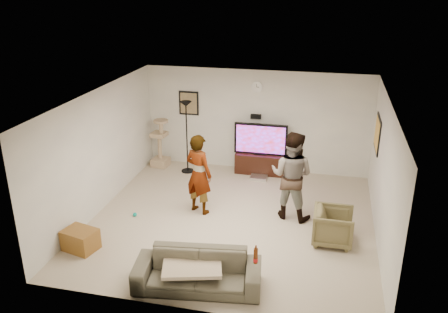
% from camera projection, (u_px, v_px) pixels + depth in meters
% --- Properties ---
extents(floor, '(5.50, 5.50, 0.02)m').
position_uv_depth(floor, '(232.00, 220.00, 9.31)').
color(floor, '#BBAC8F').
rests_on(floor, ground).
extents(ceiling, '(5.50, 5.50, 0.02)m').
position_uv_depth(ceiling, '(233.00, 97.00, 8.39)').
color(ceiling, silver).
rests_on(ceiling, wall_back).
extents(wall_back, '(5.50, 0.04, 2.50)m').
position_uv_depth(wall_back, '(256.00, 121.00, 11.34)').
color(wall_back, silver).
rests_on(wall_back, floor).
extents(wall_front, '(5.50, 0.04, 2.50)m').
position_uv_depth(wall_front, '(190.00, 235.00, 6.35)').
color(wall_front, silver).
rests_on(wall_front, floor).
extents(wall_left, '(0.04, 5.50, 2.50)m').
position_uv_depth(wall_left, '(100.00, 151.00, 9.43)').
color(wall_left, silver).
rests_on(wall_left, floor).
extents(wall_right, '(0.04, 5.50, 2.50)m').
position_uv_depth(wall_right, '(384.00, 175.00, 8.27)').
color(wall_right, silver).
rests_on(wall_right, floor).
extents(wall_clock, '(0.26, 0.04, 0.26)m').
position_uv_depth(wall_clock, '(257.00, 87.00, 11.01)').
color(wall_clock, silver).
rests_on(wall_clock, wall_back).
extents(wall_speaker, '(0.25, 0.10, 0.10)m').
position_uv_depth(wall_speaker, '(256.00, 117.00, 11.24)').
color(wall_speaker, black).
rests_on(wall_speaker, wall_back).
extents(picture_back, '(0.42, 0.03, 0.52)m').
position_uv_depth(picture_back, '(189.00, 103.00, 11.56)').
color(picture_back, olive).
rests_on(picture_back, wall_back).
extents(picture_right, '(0.03, 0.78, 0.62)m').
position_uv_depth(picture_right, '(377.00, 134.00, 9.63)').
color(picture_right, gold).
rests_on(picture_right, wall_right).
extents(tv_stand, '(1.19, 0.45, 0.50)m').
position_uv_depth(tv_stand, '(260.00, 163.00, 11.45)').
color(tv_stand, black).
rests_on(tv_stand, floor).
extents(console_box, '(0.40, 0.30, 0.07)m').
position_uv_depth(console_box, '(259.00, 178.00, 11.16)').
color(console_box, silver).
rests_on(console_box, floor).
extents(tv, '(1.28, 0.08, 0.76)m').
position_uv_depth(tv, '(261.00, 139.00, 11.22)').
color(tv, black).
rests_on(tv, tv_stand).
extents(tv_screen, '(1.18, 0.01, 0.67)m').
position_uv_depth(tv_screen, '(260.00, 140.00, 11.18)').
color(tv_screen, '#7737FB').
rests_on(tv_screen, tv).
extents(floor_lamp, '(0.32, 0.32, 1.78)m').
position_uv_depth(floor_lamp, '(187.00, 137.00, 11.29)').
color(floor_lamp, black).
rests_on(floor_lamp, floor).
extents(cat_tree, '(0.44, 0.44, 1.25)m').
position_uv_depth(cat_tree, '(160.00, 143.00, 11.72)').
color(cat_tree, tan).
rests_on(cat_tree, floor).
extents(person_left, '(0.72, 0.61, 1.67)m').
position_uv_depth(person_left, '(199.00, 174.00, 9.35)').
color(person_left, gray).
rests_on(person_left, floor).
extents(person_right, '(1.01, 0.88, 1.80)m').
position_uv_depth(person_right, '(292.00, 176.00, 9.13)').
color(person_right, '#334192').
rests_on(person_right, floor).
extents(sofa, '(2.05, 1.02, 0.57)m').
position_uv_depth(sofa, '(198.00, 271.00, 7.21)').
color(sofa, '#4E4A3A').
rests_on(sofa, floor).
extents(throw_blanket, '(1.05, 0.91, 0.06)m').
position_uv_depth(throw_blanket, '(192.00, 265.00, 7.19)').
color(throw_blanket, beige).
rests_on(throw_blanket, sofa).
extents(beer_bottle, '(0.06, 0.06, 0.25)m').
position_uv_depth(beer_bottle, '(256.00, 256.00, 6.87)').
color(beer_bottle, '#522208').
rests_on(beer_bottle, sofa).
extents(armchair, '(0.72, 0.70, 0.65)m').
position_uv_depth(armchair, '(333.00, 226.00, 8.41)').
color(armchair, brown).
rests_on(armchair, floor).
extents(side_table, '(0.66, 0.55, 0.38)m').
position_uv_depth(side_table, '(80.00, 240.00, 8.24)').
color(side_table, brown).
rests_on(side_table, floor).
extents(toy_ball, '(0.08, 0.08, 0.08)m').
position_uv_depth(toy_ball, '(135.00, 215.00, 9.42)').
color(toy_ball, '#059788').
rests_on(toy_ball, floor).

